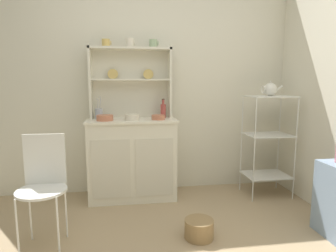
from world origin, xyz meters
name	(u,v)px	position (x,y,z in m)	size (l,w,h in m)	color
wall_back	(149,82)	(0.00, 1.62, 1.25)	(3.84, 0.05, 2.50)	silver
hutch_cabinet	(133,158)	(-0.20, 1.37, 0.44)	(0.94, 0.45, 0.86)	silver
hutch_shelf_unit	(131,78)	(-0.20, 1.53, 1.29)	(0.87, 0.18, 0.75)	silver
bakers_rack	(268,135)	(1.26, 1.23, 0.68)	(0.47, 0.36, 1.10)	silver
wire_chair	(43,179)	(-0.88, 0.53, 0.52)	(0.36, 0.36, 0.85)	white
floor_basket	(199,229)	(0.30, 0.45, 0.08)	(0.23, 0.23, 0.15)	#93754C
cup_gold_0	(106,43)	(-0.45, 1.49, 1.65)	(0.10, 0.08, 0.08)	#DBB760
cup_cream_1	(130,43)	(-0.20, 1.49, 1.66)	(0.10, 0.08, 0.09)	silver
cup_sage_2	(153,44)	(0.04, 1.49, 1.65)	(0.10, 0.08, 0.08)	#9EB78E
bowl_mixing_large	(105,118)	(-0.47, 1.29, 0.89)	(0.17, 0.17, 0.06)	#C67556
bowl_floral_medium	(132,117)	(-0.20, 1.29, 0.89)	(0.14, 0.14, 0.06)	silver
bowl_cream_small	(158,117)	(0.07, 1.29, 0.88)	(0.14, 0.14, 0.05)	#C67556
jam_bottle	(163,110)	(0.14, 1.45, 0.94)	(0.06, 0.06, 0.21)	#B74C47
utensil_jar	(99,114)	(-0.55, 1.45, 0.92)	(0.08, 0.08, 0.24)	#B2B7C6
porcelain_teapot	(270,89)	(1.26, 1.23, 1.17)	(0.23, 0.14, 0.16)	white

